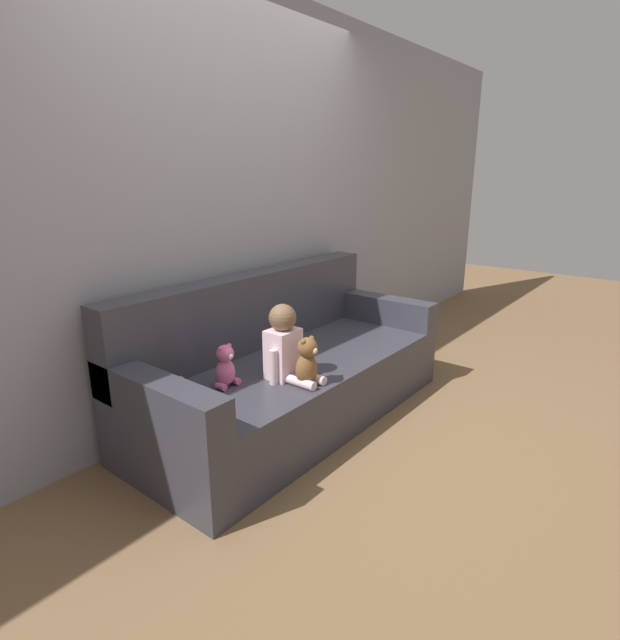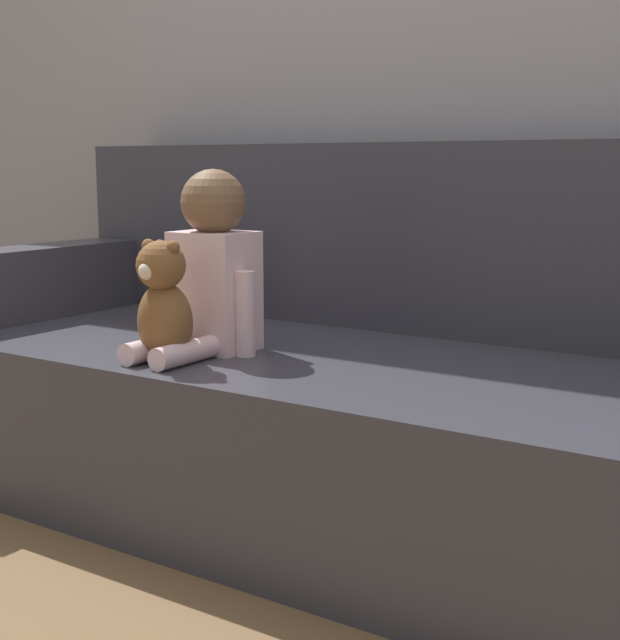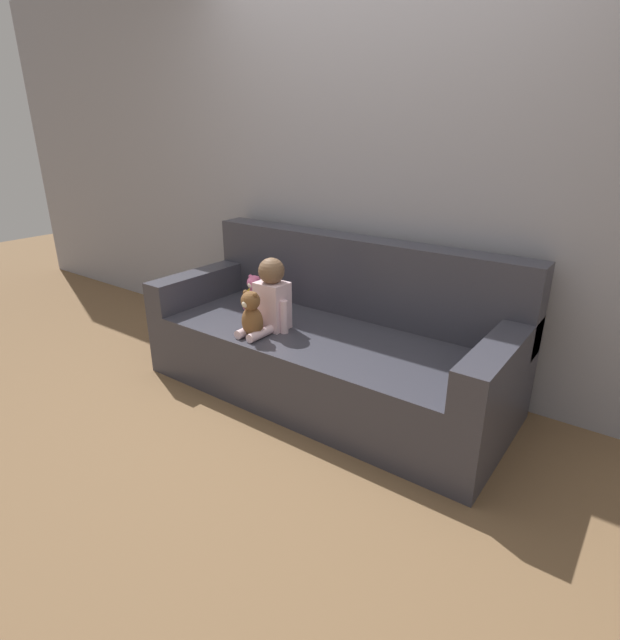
{
  "view_description": "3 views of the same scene",
  "coord_description": "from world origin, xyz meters",
  "px_view_note": "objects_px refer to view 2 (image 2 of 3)",
  "views": [
    {
      "loc": [
        -2.19,
        -1.85,
        1.5
      ],
      "look_at": [
        0.04,
        -0.09,
        0.65
      ],
      "focal_mm": 28.0,
      "sensor_mm": 36.0,
      "label": 1
    },
    {
      "loc": [
        1.04,
        -1.74,
        0.83
      ],
      "look_at": [
        -0.08,
        -0.03,
        0.47
      ],
      "focal_mm": 50.0,
      "sensor_mm": 36.0,
      "label": 2
    },
    {
      "loc": [
        1.52,
        -2.19,
        1.51
      ],
      "look_at": [
        -0.04,
        -0.09,
        0.49
      ],
      "focal_mm": 28.0,
      "sensor_mm": 36.0,
      "label": 3
    }
  ],
  "objects_px": {
    "toy_ball": "(161,301)",
    "person_baby": "(211,272)",
    "plush_toy_side": "(170,287)",
    "teddy_bear_brown": "(163,302)",
    "couch": "(359,388)"
  },
  "relations": [
    {
      "from": "teddy_bear_brown",
      "to": "toy_ball",
      "type": "distance_m",
      "value": 0.68
    },
    {
      "from": "teddy_bear_brown",
      "to": "couch",
      "type": "bearing_deg",
      "value": 54.13
    },
    {
      "from": "couch",
      "to": "teddy_bear_brown",
      "type": "height_order",
      "value": "couch"
    },
    {
      "from": "plush_toy_side",
      "to": "toy_ball",
      "type": "bearing_deg",
      "value": 138.78
    },
    {
      "from": "teddy_bear_brown",
      "to": "toy_ball",
      "type": "bearing_deg",
      "value": 133.28
    },
    {
      "from": "person_baby",
      "to": "toy_ball",
      "type": "distance_m",
      "value": 0.59
    },
    {
      "from": "person_baby",
      "to": "teddy_bear_brown",
      "type": "xyz_separation_m",
      "value": [
        -0.0,
        -0.16,
        -0.05
      ]
    },
    {
      "from": "person_baby",
      "to": "couch",
      "type": "bearing_deg",
      "value": 39.45
    },
    {
      "from": "toy_ball",
      "to": "person_baby",
      "type": "bearing_deg",
      "value": -35.51
    },
    {
      "from": "couch",
      "to": "toy_ball",
      "type": "distance_m",
      "value": 0.76
    },
    {
      "from": "couch",
      "to": "toy_ball",
      "type": "height_order",
      "value": "couch"
    },
    {
      "from": "couch",
      "to": "person_baby",
      "type": "xyz_separation_m",
      "value": [
        -0.27,
        -0.22,
        0.29
      ]
    },
    {
      "from": "plush_toy_side",
      "to": "toy_ball",
      "type": "relative_size",
      "value": 3.21
    },
    {
      "from": "couch",
      "to": "teddy_bear_brown",
      "type": "relative_size",
      "value": 7.92
    },
    {
      "from": "person_baby",
      "to": "plush_toy_side",
      "type": "relative_size",
      "value": 1.79
    }
  ]
}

